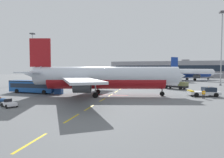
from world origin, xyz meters
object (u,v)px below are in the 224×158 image
object	(u,v)px
fuel_service_truck	(174,83)
baggage_train	(3,101)
apron_shuttle_bus	(33,86)
apron_light_mast_far	(222,40)
airliner_mid_left	(193,73)
airliner_foreground	(103,77)
ground_crew_worker	(204,94)
apron_light_mast_near	(33,51)
uld_cargo_container	(59,90)
pushback_tug	(205,92)

from	to	relation	value
fuel_service_truck	baggage_train	size ratio (longest dim) A/B	0.87
apron_shuttle_bus	apron_light_mast_far	xyz separation A→B (m)	(51.93, 33.32, 14.47)
airliner_mid_left	fuel_service_truck	size ratio (longest dim) A/B	4.43
airliner_mid_left	apron_light_mast_far	distance (m)	38.18
apron_shuttle_bus	fuel_service_truck	distance (m)	38.71
airliner_foreground	airliner_mid_left	size ratio (longest dim) A/B	1.10
airliner_mid_left	ground_crew_worker	size ratio (longest dim) A/B	18.73
airliner_mid_left	fuel_service_truck	distance (m)	54.05
apron_shuttle_bus	apron_light_mast_near	xyz separation A→B (m)	(-26.56, 36.94, 12.53)
baggage_train	uld_cargo_container	size ratio (longest dim) A/B	4.67
airliner_foreground	apron_light_mast_far	xyz separation A→B (m)	(34.18, 34.48, 12.27)
apron_shuttle_bus	apron_light_mast_far	distance (m)	63.37
apron_light_mast_near	baggage_train	bearing A→B (deg)	-58.58
pushback_tug	airliner_mid_left	xyz separation A→B (m)	(11.30, 66.39, 3.08)
airliner_foreground	apron_light_mast_near	xyz separation A→B (m)	(-44.31, 38.10, 10.33)
apron_shuttle_bus	uld_cargo_container	distance (m)	6.91
pushback_tug	uld_cargo_container	xyz separation A→B (m)	(-31.91, -3.30, -0.10)
apron_light_mast_far	apron_light_mast_near	bearing A→B (deg)	177.36
fuel_service_truck	apron_light_mast_far	bearing A→B (deg)	41.57
airliner_mid_left	uld_cargo_container	world-z (taller)	airliner_mid_left
airliner_foreground	uld_cargo_container	distance (m)	11.39
apron_shuttle_bus	uld_cargo_container	size ratio (longest dim) A/B	7.00
apron_light_mast_near	fuel_service_truck	bearing A→B (deg)	-17.47
baggage_train	apron_light_mast_far	bearing A→B (deg)	44.89
fuel_service_truck	apron_shuttle_bus	bearing A→B (deg)	-152.69
pushback_tug	apron_shuttle_bus	world-z (taller)	apron_shuttle_bus
airliner_mid_left	apron_light_mast_near	xyz separation A→B (m)	(-76.62, -32.49, 10.30)
airliner_mid_left	airliner_foreground	bearing A→B (deg)	-114.59
airliner_foreground	pushback_tug	distance (m)	21.63
fuel_service_truck	uld_cargo_container	size ratio (longest dim) A/B	4.08
pushback_tug	fuel_service_truck	size ratio (longest dim) A/B	0.89
ground_crew_worker	uld_cargo_container	bearing A→B (deg)	179.31
apron_light_mast_near	ground_crew_worker	bearing A→B (deg)	-30.35
airliner_mid_left	apron_light_mast_far	xyz separation A→B (m)	(1.87, -36.12, 12.24)
apron_light_mast_near	airliner_foreground	bearing A→B (deg)	-40.69
uld_cargo_container	pushback_tug	bearing A→B (deg)	5.91
airliner_mid_left	apron_light_mast_near	size ratio (longest dim) A/B	1.39
airliner_foreground	ground_crew_worker	world-z (taller)	airliner_foreground
uld_cargo_container	apron_light_mast_far	world-z (taller)	apron_light_mast_far
apron_light_mast_near	uld_cargo_container	bearing A→B (deg)	-48.08
apron_light_mast_near	pushback_tug	bearing A→B (deg)	-27.43
apron_shuttle_bus	apron_light_mast_far	world-z (taller)	apron_light_mast_far
apron_shuttle_bus	apron_light_mast_near	world-z (taller)	apron_light_mast_near
airliner_foreground	apron_shuttle_bus	size ratio (longest dim) A/B	2.84
apron_light_mast_far	fuel_service_truck	bearing A→B (deg)	-138.43
pushback_tug	uld_cargo_container	world-z (taller)	pushback_tug
airliner_mid_left	fuel_service_truck	bearing A→B (deg)	-106.86
pushback_tug	apron_light_mast_near	world-z (taller)	apron_light_mast_near
pushback_tug	fuel_service_truck	world-z (taller)	fuel_service_truck
airliner_foreground	uld_cargo_container	xyz separation A→B (m)	(-10.91, 0.90, -3.15)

